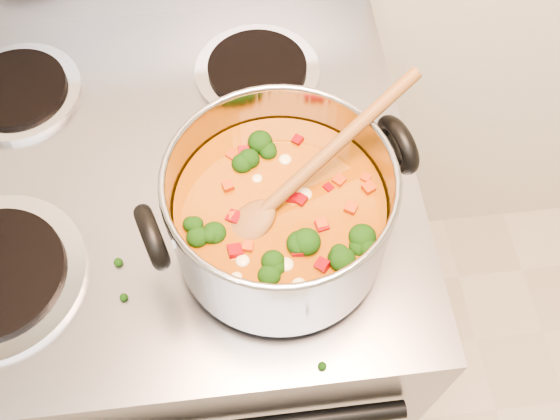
% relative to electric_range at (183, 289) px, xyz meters
% --- Properties ---
extents(electric_range, '(0.76, 0.69, 1.08)m').
position_rel_electric_range_xyz_m(electric_range, '(0.00, 0.00, 0.00)').
color(electric_range, gray).
rests_on(electric_range, ground).
extents(stockpot, '(0.33, 0.26, 0.16)m').
position_rel_electric_range_xyz_m(stockpot, '(0.18, -0.15, 0.54)').
color(stockpot, '#9D9DA4').
rests_on(stockpot, electric_range).
extents(wooden_spoon, '(0.26, 0.18, 0.11)m').
position_rel_electric_range_xyz_m(wooden_spoon, '(0.20, -0.14, 0.58)').
color(wooden_spoon, brown).
rests_on(wooden_spoon, stockpot).
extents(cooktop_crumbs, '(0.28, 0.33, 0.01)m').
position_rel_electric_range_xyz_m(cooktop_crumbs, '(0.27, -0.09, 0.46)').
color(cooktop_crumbs, black).
rests_on(cooktop_crumbs, electric_range).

